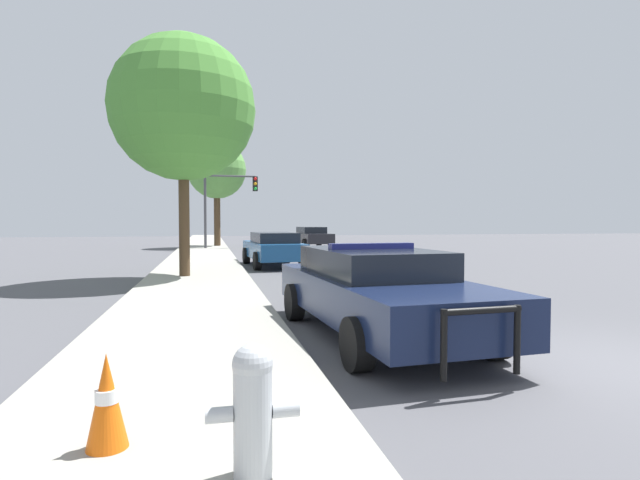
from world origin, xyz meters
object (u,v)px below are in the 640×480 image
at_px(traffic_light, 228,195).
at_px(car_background_oncoming, 312,237).
at_px(police_car, 376,289).
at_px(tree_sidewalk_near, 183,109).
at_px(fire_hydrant, 253,406).
at_px(traffic_cone, 107,400).
at_px(car_background_midblock, 273,248).
at_px(tree_sidewalk_far, 217,170).

bearing_deg(traffic_light, car_background_oncoming, 13.06).
bearing_deg(police_car, tree_sidewalk_near, -72.05).
height_order(police_car, traffic_light, traffic_light).
relative_size(fire_hydrant, car_background_oncoming, 0.19).
xyz_separation_m(police_car, traffic_cone, (-3.23, -3.45, -0.24)).
bearing_deg(car_background_oncoming, car_background_midblock, 67.77).
height_order(tree_sidewalk_far, traffic_cone, tree_sidewalk_far).
height_order(police_car, fire_hydrant, police_car).
bearing_deg(car_background_midblock, traffic_cone, -105.31).
relative_size(car_background_oncoming, traffic_cone, 6.46).
bearing_deg(traffic_cone, traffic_light, 86.05).
height_order(traffic_light, car_background_midblock, traffic_light).
height_order(police_car, traffic_cone, police_car).
bearing_deg(tree_sidewalk_near, traffic_light, 83.23).
distance_m(fire_hydrant, tree_sidewalk_near, 13.00).
relative_size(police_car, traffic_light, 1.18).
relative_size(car_background_midblock, tree_sidewalk_far, 0.68).
distance_m(police_car, car_background_midblock, 12.06).
relative_size(car_background_midblock, traffic_cone, 6.83).
distance_m(car_background_midblock, tree_sidewalk_far, 15.18).
distance_m(police_car, tree_sidewalk_far, 26.90).
distance_m(police_car, traffic_cone, 4.73).
distance_m(fire_hydrant, traffic_light, 27.95).
height_order(police_car, tree_sidewalk_near, tree_sidewalk_near).
bearing_deg(tree_sidewalk_far, tree_sidewalk_near, -93.94).
xyz_separation_m(traffic_light, car_background_oncoming, (5.52, 1.28, -2.60)).
height_order(traffic_light, tree_sidewalk_near, tree_sidewalk_near).
bearing_deg(traffic_cone, car_background_midblock, 78.42).
height_order(traffic_light, car_background_oncoming, traffic_light).
xyz_separation_m(police_car, traffic_light, (-1.35, 23.72, 2.61)).
distance_m(fire_hydrant, tree_sidewalk_far, 30.88).
bearing_deg(tree_sidewalk_near, police_car, -68.37).
xyz_separation_m(fire_hydrant, traffic_light, (0.89, 27.80, 2.75)).
bearing_deg(traffic_light, tree_sidewalk_far, 102.14).
bearing_deg(car_background_midblock, fire_hydrant, -101.46).
bearing_deg(traffic_light, tree_sidewalk_near, -96.77).
distance_m(traffic_light, car_background_oncoming, 6.23).
xyz_separation_m(car_background_oncoming, traffic_cone, (-7.39, -28.45, -0.26)).
xyz_separation_m(tree_sidewalk_far, traffic_cone, (-1.28, -29.92, -4.65)).
bearing_deg(tree_sidewalk_far, fire_hydrant, -90.56).
xyz_separation_m(tree_sidewalk_near, tree_sidewalk_far, (1.27, 18.38, 0.06)).
bearing_deg(fire_hydrant, traffic_light, 88.17).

